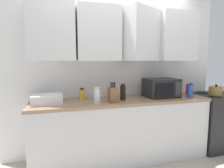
# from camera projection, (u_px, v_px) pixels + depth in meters

# --- Properties ---
(wall_back_with_cabinets) EXTENTS (3.41, 0.57, 2.60)m
(wall_back_with_cabinets) POSITION_uv_depth(u_px,v_px,m) (118.00, 52.00, 2.80)
(wall_back_with_cabinets) COLOR white
(wall_back_with_cabinets) RESTS_ON ground_plane
(counter_run) EXTENTS (2.54, 0.63, 0.90)m
(counter_run) POSITION_uv_depth(u_px,v_px,m) (122.00, 129.00, 2.72)
(counter_run) COLOR silver
(counter_run) RESTS_ON ground_plane
(stove_range) EXTENTS (0.76, 0.64, 0.91)m
(stove_range) POSITION_uv_depth(u_px,v_px,m) (215.00, 120.00, 3.14)
(stove_range) COLOR black
(stove_range) RESTS_ON ground_plane
(kettle) EXTENTS (0.20, 0.20, 0.17)m
(kettle) POSITION_uv_depth(u_px,v_px,m) (216.00, 91.00, 2.89)
(kettle) COLOR olive
(kettle) RESTS_ON stove_range
(microwave) EXTENTS (0.48, 0.37, 0.28)m
(microwave) POSITION_uv_depth(u_px,v_px,m) (161.00, 88.00, 2.83)
(microwave) COLOR black
(microwave) RESTS_ON counter_run
(dish_rack) EXTENTS (0.38, 0.30, 0.12)m
(dish_rack) POSITION_uv_depth(u_px,v_px,m) (48.00, 99.00, 2.39)
(dish_rack) COLOR silver
(dish_rack) RESTS_ON counter_run
(knife_block) EXTENTS (0.11, 0.13, 0.27)m
(knife_block) POSITION_uv_depth(u_px,v_px,m) (113.00, 95.00, 2.46)
(knife_block) COLOR brown
(knife_block) RESTS_ON counter_run
(bottle_blue_cleaner) EXTENTS (0.08, 0.08, 0.21)m
(bottle_blue_cleaner) POSITION_uv_depth(u_px,v_px,m) (190.00, 91.00, 2.79)
(bottle_blue_cleaner) COLOR #2D56B7
(bottle_blue_cleaner) RESTS_ON counter_run
(bottle_yellow_mustard) EXTENTS (0.07, 0.07, 0.17)m
(bottle_yellow_mustard) POSITION_uv_depth(u_px,v_px,m) (82.00, 94.00, 2.64)
(bottle_yellow_mustard) COLOR gold
(bottle_yellow_mustard) RESTS_ON counter_run
(bottle_soy_dark) EXTENTS (0.08, 0.08, 0.23)m
(bottle_soy_dark) POSITION_uv_depth(u_px,v_px,m) (123.00, 92.00, 2.61)
(bottle_soy_dark) COLOR black
(bottle_soy_dark) RESTS_ON counter_run
(bottle_red_sauce) EXTENTS (0.06, 0.06, 0.20)m
(bottle_red_sauce) POSITION_uv_depth(u_px,v_px,m) (188.00, 89.00, 3.04)
(bottle_red_sauce) COLOR red
(bottle_red_sauce) RESTS_ON counter_run
(bottle_clear_tall) EXTENTS (0.08, 0.08, 0.21)m
(bottle_clear_tall) POSITION_uv_depth(u_px,v_px,m) (97.00, 96.00, 2.39)
(bottle_clear_tall) COLOR silver
(bottle_clear_tall) RESTS_ON counter_run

